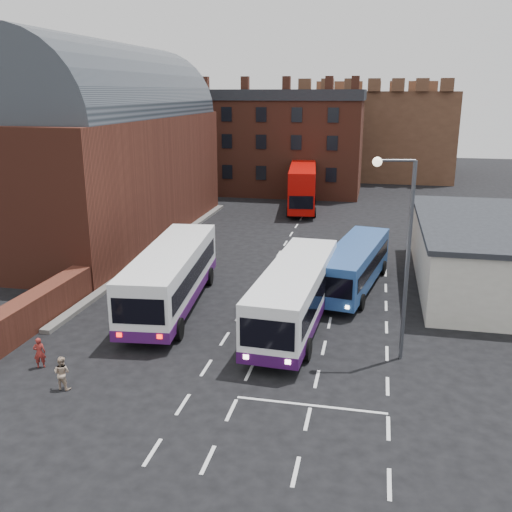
% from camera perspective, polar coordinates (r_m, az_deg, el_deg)
% --- Properties ---
extents(ground, '(180.00, 180.00, 0.00)m').
position_cam_1_polar(ground, '(26.98, -4.50, -10.33)').
color(ground, black).
extents(railway_station, '(12.00, 28.00, 16.00)m').
position_cam_1_polar(railway_station, '(49.73, -15.26, 10.56)').
color(railway_station, '#602B1E').
rests_on(railway_station, ground).
extents(forecourt_wall, '(1.20, 10.00, 1.80)m').
position_cam_1_polar(forecourt_wall, '(32.42, -21.13, -5.02)').
color(forecourt_wall, '#602B1E').
rests_on(forecourt_wall, ground).
extents(cream_building, '(10.40, 16.40, 4.25)m').
position_cam_1_polar(cream_building, '(39.20, 23.30, 0.26)').
color(cream_building, beige).
rests_on(cream_building, ground).
extents(brick_terrace, '(22.00, 10.00, 11.00)m').
position_cam_1_polar(brick_terrace, '(70.62, 1.35, 10.87)').
color(brick_terrace, brown).
rests_on(brick_terrace, ground).
extents(castle_keep, '(22.00, 22.00, 12.00)m').
position_cam_1_polar(castle_keep, '(89.31, 11.58, 11.99)').
color(castle_keep, brown).
rests_on(castle_keep, ground).
extents(bus_white_outbound, '(4.22, 12.85, 3.44)m').
position_cam_1_polar(bus_white_outbound, '(32.86, -8.45, -1.70)').
color(bus_white_outbound, white).
rests_on(bus_white_outbound, ground).
extents(bus_white_inbound, '(3.53, 12.16, 3.28)m').
position_cam_1_polar(bus_white_inbound, '(29.92, 3.92, -3.54)').
color(bus_white_inbound, white).
rests_on(bus_white_inbound, ground).
extents(bus_blue, '(4.18, 10.78, 2.87)m').
position_cam_1_polar(bus_blue, '(35.98, 9.84, -0.74)').
color(bus_blue, '#274D8F').
rests_on(bus_blue, ground).
extents(bus_red_double, '(3.89, 11.65, 4.57)m').
position_cam_1_polar(bus_red_double, '(59.84, 4.66, 6.90)').
color(bus_red_double, '#BD0804').
rests_on(bus_red_double, ground).
extents(street_lamp, '(1.88, 0.61, 9.34)m').
position_cam_1_polar(street_lamp, '(25.89, 14.37, 1.40)').
color(street_lamp, '#4B4D54').
rests_on(street_lamp, ground).
extents(pedestrian_red, '(0.62, 0.54, 1.44)m').
position_cam_1_polar(pedestrian_red, '(27.70, -20.84, -9.02)').
color(pedestrian_red, maroon).
rests_on(pedestrian_red, ground).
extents(pedestrian_beige, '(0.75, 0.60, 1.46)m').
position_cam_1_polar(pedestrian_beige, '(25.52, -18.84, -11.01)').
color(pedestrian_beige, tan).
rests_on(pedestrian_beige, ground).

